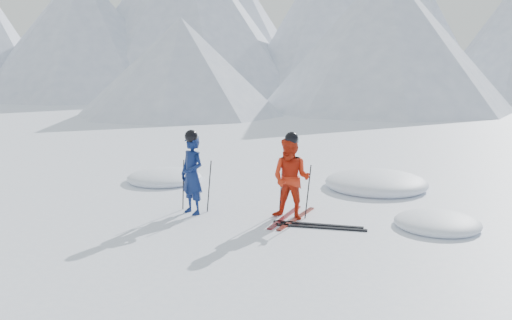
% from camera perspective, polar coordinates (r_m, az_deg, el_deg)
% --- Properties ---
extents(ground, '(160.00, 160.00, 0.00)m').
position_cam_1_polar(ground, '(10.05, 8.07, -7.38)').
color(ground, white).
rests_on(ground, ground).
extents(skier_blue, '(0.68, 0.57, 1.60)m').
position_cam_1_polar(skier_blue, '(10.93, -6.75, -1.56)').
color(skier_blue, '#0C1C4D').
rests_on(skier_blue, ground).
extents(skier_red, '(0.80, 0.63, 1.61)m').
position_cam_1_polar(skier_red, '(10.51, 3.71, -1.96)').
color(skier_red, red).
rests_on(skier_red, ground).
extents(pole_blue_left, '(0.11, 0.08, 1.06)m').
position_cam_1_polar(pole_blue_left, '(11.26, -7.66, -2.61)').
color(pole_blue_left, black).
rests_on(pole_blue_left, ground).
extents(pole_blue_right, '(0.11, 0.07, 1.06)m').
position_cam_1_polar(pole_blue_right, '(11.08, -4.95, -2.77)').
color(pole_blue_right, black).
rests_on(pole_blue_right, ground).
extents(pole_red_left, '(0.11, 0.09, 1.07)m').
position_cam_1_polar(pole_red_left, '(10.90, 2.66, -2.94)').
color(pole_red_left, black).
rests_on(pole_red_left, ground).
extents(pole_red_right, '(0.11, 0.08, 1.07)m').
position_cam_1_polar(pole_red_right, '(10.62, 5.50, -3.34)').
color(pole_red_right, black).
rests_on(pole_red_right, ground).
extents(ski_worn_left, '(0.11, 1.70, 0.03)m').
position_cam_1_polar(ski_worn_left, '(10.75, 3.06, -6.01)').
color(ski_worn_left, black).
rests_on(ski_worn_left, ground).
extents(ski_worn_right, '(0.19, 1.70, 0.03)m').
position_cam_1_polar(ski_worn_right, '(10.67, 4.27, -6.15)').
color(ski_worn_right, black).
rests_on(ski_worn_right, ground).
extents(ski_loose_a, '(1.69, 0.35, 0.03)m').
position_cam_1_polar(ski_loose_a, '(10.32, 6.53, -6.77)').
color(ski_loose_a, black).
rests_on(ski_loose_a, ground).
extents(ski_loose_b, '(1.69, 0.40, 0.03)m').
position_cam_1_polar(ski_loose_b, '(10.15, 6.82, -7.06)').
color(ski_loose_b, black).
rests_on(ski_loose_b, ground).
extents(snow_lumps, '(8.56, 4.75, 0.55)m').
position_cam_1_polar(snow_lumps, '(13.04, 7.03, -3.21)').
color(snow_lumps, white).
rests_on(snow_lumps, ground).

